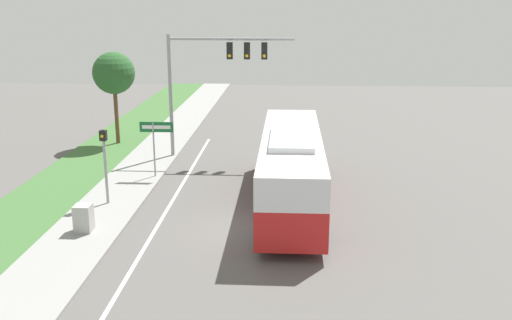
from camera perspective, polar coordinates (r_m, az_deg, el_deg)
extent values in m
plane|color=#565451|center=(22.23, -0.81, -7.03)|extent=(80.00, 80.00, 0.00)
cube|color=gray|center=(23.46, -16.19, -6.28)|extent=(2.80, 80.00, 0.12)
cube|color=#3D6633|center=(24.70, -23.24, -5.87)|extent=(3.60, 80.00, 0.10)
cube|color=silver|center=(22.76, -9.95, -6.71)|extent=(0.14, 30.00, 0.01)
cube|color=red|center=(24.80, 3.52, -1.90)|extent=(2.51, 12.16, 1.45)
cube|color=silver|center=(24.43, 3.57, 1.05)|extent=(2.51, 12.16, 1.19)
cube|color=black|center=(24.54, 3.55, 0.13)|extent=(2.55, 11.19, 0.90)
cube|color=silver|center=(23.38, 3.60, 2.19)|extent=(1.75, 4.26, 0.24)
cylinder|color=black|center=(28.60, 1.08, -0.76)|extent=(0.28, 1.02, 1.02)
cylinder|color=black|center=(28.61, 5.90, -0.83)|extent=(0.28, 1.02, 1.02)
cylinder|color=black|center=(21.47, 0.27, -6.40)|extent=(0.28, 1.02, 1.02)
cylinder|color=black|center=(21.49, 6.73, -6.49)|extent=(0.28, 1.02, 1.02)
cylinder|color=#939399|center=(32.13, -8.53, 6.22)|extent=(0.20, 0.20, 6.86)
cylinder|color=#939399|center=(31.25, -2.50, 12.00)|extent=(6.82, 0.14, 0.14)
cube|color=black|center=(31.30, -2.65, 10.86)|extent=(0.32, 0.28, 0.90)
sphere|color=yellow|center=(31.15, -2.67, 10.38)|extent=(0.18, 0.18, 0.18)
cube|color=black|center=(31.22, -0.90, 10.86)|extent=(0.32, 0.28, 0.90)
sphere|color=yellow|center=(31.06, -0.93, 10.38)|extent=(0.18, 0.18, 0.18)
cube|color=black|center=(31.17, 0.85, 10.86)|extent=(0.32, 0.28, 0.90)
sphere|color=yellow|center=(31.01, 0.83, 10.37)|extent=(0.18, 0.18, 0.18)
cylinder|color=#939399|center=(25.15, -14.81, -0.83)|extent=(0.12, 0.12, 3.34)
cube|color=black|center=(24.79, -15.04, 2.39)|extent=(0.28, 0.24, 0.44)
sphere|color=yellow|center=(24.66, -15.14, 2.31)|extent=(0.14, 0.14, 0.14)
cylinder|color=#939399|center=(28.64, -10.15, 1.00)|extent=(0.08, 0.08, 2.93)
cube|color=#145B2D|center=(28.34, -9.94, 3.27)|extent=(1.66, 0.03, 0.51)
cube|color=white|center=(28.32, -9.95, 3.26)|extent=(1.41, 0.01, 0.18)
cube|color=#A8A8A3|center=(22.63, -16.86, -5.58)|extent=(0.63, 0.62, 1.04)
cylinder|color=brown|center=(36.00, -13.78, 4.43)|extent=(0.24, 0.24, 3.56)
sphere|color=#285628|center=(35.61, -14.04, 8.44)|extent=(2.53, 2.53, 2.53)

